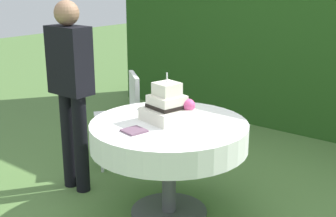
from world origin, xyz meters
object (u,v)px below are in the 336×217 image
(serving_plate_near, at_px, (177,107))
(napkin_stack, at_px, (134,131))
(standing_person, at_px, (71,84))
(cake_table, at_px, (169,136))
(wedding_cake, at_px, (168,106))
(garden_chair, at_px, (124,111))
(serving_plate_far, at_px, (145,109))

(serving_plate_near, distance_m, napkin_stack, 0.66)
(serving_plate_near, relative_size, standing_person, 0.09)
(serving_plate_near, bearing_deg, cake_table, -61.66)
(cake_table, xyz_separation_m, wedding_cake, (-0.04, 0.04, 0.22))
(garden_chair, bearing_deg, serving_plate_near, -10.91)
(napkin_stack, bearing_deg, garden_chair, 137.52)
(cake_table, relative_size, serving_plate_near, 8.59)
(cake_table, distance_m, serving_plate_far, 0.41)
(serving_plate_near, xyz_separation_m, serving_plate_far, (-0.18, -0.20, 0.00))
(cake_table, relative_size, serving_plate_far, 10.24)
(wedding_cake, relative_size, serving_plate_far, 3.19)
(cake_table, bearing_deg, napkin_stack, -101.93)
(wedding_cake, height_order, garden_chair, wedding_cake)
(cake_table, xyz_separation_m, standing_person, (-0.89, -0.16, 0.29))
(napkin_stack, bearing_deg, wedding_cake, 85.69)
(cake_table, height_order, wedding_cake, wedding_cake)
(cake_table, distance_m, standing_person, 0.96)
(serving_plate_far, height_order, garden_chair, garden_chair)
(garden_chair, relative_size, standing_person, 0.56)
(cake_table, distance_m, napkin_stack, 0.33)
(cake_table, bearing_deg, wedding_cake, 136.10)
(serving_plate_far, bearing_deg, serving_plate_near, 48.18)
(serving_plate_near, bearing_deg, serving_plate_far, -131.82)
(napkin_stack, xyz_separation_m, standing_person, (-0.83, 0.15, 0.18))
(garden_chair, bearing_deg, napkin_stack, -42.48)
(serving_plate_far, bearing_deg, garden_chair, 148.74)
(serving_plate_far, relative_size, standing_person, 0.07)
(serving_plate_far, relative_size, garden_chair, 0.13)
(napkin_stack, bearing_deg, serving_plate_near, 100.48)
(serving_plate_near, distance_m, standing_person, 0.89)
(wedding_cake, height_order, serving_plate_far, wedding_cake)
(serving_plate_near, bearing_deg, standing_person, -144.45)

